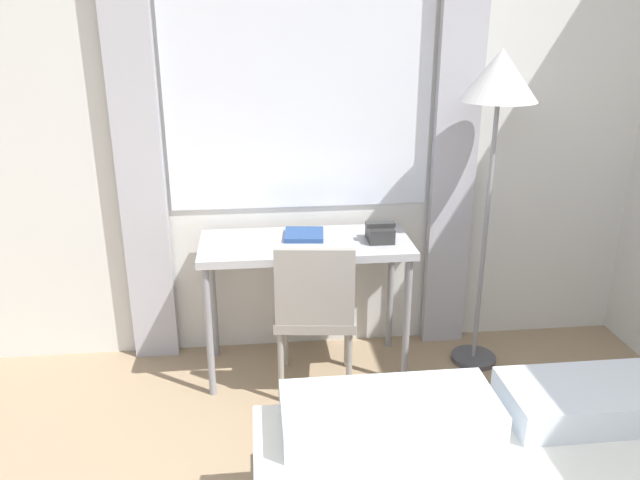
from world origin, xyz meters
name	(u,v)px	position (x,y,z in m)	size (l,w,h in m)	color
wall_back_with_window	(288,114)	(0.01, 2.76, 1.35)	(4.96, 0.13, 2.70)	silver
desk	(306,255)	(0.07, 2.45, 0.67)	(1.09, 0.47, 0.75)	#B2B2B7
desk_chair	(315,307)	(0.10, 2.23, 0.47)	(0.45, 0.45, 0.83)	gray
standing_lamp	(499,95)	(1.02, 2.42, 1.48)	(0.38, 0.38, 1.70)	#4C4C51
telephone	(380,233)	(0.45, 2.41, 0.79)	(0.15, 0.15, 0.10)	#2D2D2D
book	(304,235)	(0.07, 2.51, 0.76)	(0.22, 0.22, 0.02)	navy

